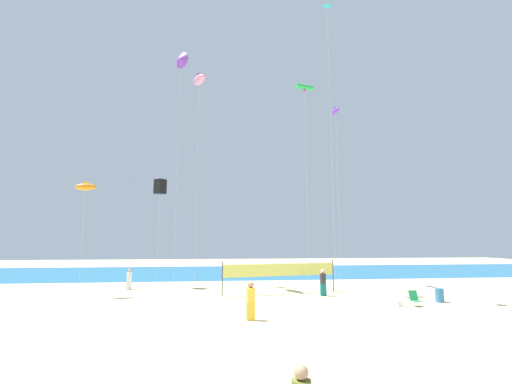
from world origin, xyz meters
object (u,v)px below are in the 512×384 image
at_px(beachgoer_white_shirt, 129,278).
at_px(beach_handbag, 400,304).
at_px(beachgoer_charcoal_shirt, 323,281).
at_px(beachgoer_mustard_shirt, 251,299).
at_px(kite_orange_inflatable, 86,187).
at_px(kite_black_box, 160,187).
at_px(kite_green_tube, 305,88).
at_px(kite_cyan_diamond, 327,12).
at_px(kite_violet_inflatable, 336,112).
at_px(trash_barrel, 439,295).
at_px(folding_beach_chair, 415,298).
at_px(kite_pink_inflatable, 199,80).
at_px(volleyball_net, 280,271).
at_px(kite_violet_delta, 180,60).

distance_m(beachgoer_white_shirt, beach_handbag, 20.08).
relative_size(beachgoer_charcoal_shirt, beachgoer_mustard_shirt, 1.00).
height_order(kite_orange_inflatable, kite_black_box, kite_black_box).
height_order(kite_green_tube, kite_cyan_diamond, kite_cyan_diamond).
distance_m(beachgoer_white_shirt, beachgoer_charcoal_shirt, 15.27).
bearing_deg(kite_violet_inflatable, beachgoer_charcoal_shirt, -119.78).
bearing_deg(kite_cyan_diamond, beachgoer_mustard_shirt, -138.17).
bearing_deg(beach_handbag, beachgoer_white_shirt, 152.49).
bearing_deg(beachgoer_charcoal_shirt, trash_barrel, -0.10).
bearing_deg(kite_orange_inflatable, trash_barrel, -12.01).
distance_m(folding_beach_chair, kite_orange_inflatable, 23.44).
bearing_deg(kite_black_box, trash_barrel, -26.23).
relative_size(folding_beach_chair, kite_pink_inflatable, 0.05).
relative_size(beachgoer_white_shirt, trash_barrel, 1.93).
xyz_separation_m(beachgoer_charcoal_shirt, kite_green_tube, (-0.75, 1.14, 14.99)).
bearing_deg(kite_violet_inflatable, kite_orange_inflatable, -167.47).
bearing_deg(kite_green_tube, beachgoer_white_shirt, 164.99).
xyz_separation_m(beachgoer_mustard_shirt, kite_black_box, (-6.67, 13.13, 7.55)).
bearing_deg(kite_black_box, beach_handbag, -33.51).
bearing_deg(trash_barrel, beachgoer_white_shirt, 158.75).
bearing_deg(kite_orange_inflatable, kite_black_box, 43.44).
bearing_deg(kite_orange_inflatable, volleyball_net, -1.81).
xyz_separation_m(kite_pink_inflatable, kite_violet_inflatable, (12.95, 1.03, -2.00)).
distance_m(beachgoer_white_shirt, folding_beach_chair, 20.92).
bearing_deg(beachgoer_charcoal_shirt, kite_green_tube, 150.45).
xyz_separation_m(kite_green_tube, kite_violet_inflatable, (4.35, 5.16, 0.19)).
distance_m(volleyball_net, beach_handbag, 8.50).
height_order(folding_beach_chair, beach_handbag, folding_beach_chair).
relative_size(beachgoer_mustard_shirt, folding_beach_chair, 2.10).
relative_size(kite_green_tube, kite_black_box, 1.77).
distance_m(beach_handbag, kite_violet_inflatable, 19.30).
xyz_separation_m(kite_violet_delta, kite_cyan_diamond, (11.79, -9.26, -0.50)).
bearing_deg(kite_green_tube, kite_orange_inflatable, 178.12).
bearing_deg(kite_pink_inflatable, folding_beach_chair, -35.53).
bearing_deg(kite_black_box, kite_violet_delta, 56.22).
bearing_deg(beachgoer_mustard_shirt, volleyball_net, -113.50).
bearing_deg(kite_pink_inflatable, trash_barrel, -28.48).
bearing_deg(kite_black_box, volleyball_net, -26.45).
xyz_separation_m(beach_handbag, kite_violet_delta, (-14.66, 12.27, 21.27)).
bearing_deg(kite_orange_inflatable, kite_cyan_diamond, -10.03).
relative_size(beach_handbag, kite_cyan_diamond, 0.02).
bearing_deg(kite_black_box, beachgoer_mustard_shirt, -63.07).
bearing_deg(kite_violet_inflatable, beachgoer_white_shirt, -175.35).
bearing_deg(kite_green_tube, kite_violet_inflatable, 49.81).
relative_size(kite_pink_inflatable, kite_black_box, 2.05).
distance_m(kite_pink_inflatable, kite_violet_delta, 4.58).
bearing_deg(beachgoer_mustard_shirt, folding_beach_chair, -168.93).
distance_m(beachgoer_charcoal_shirt, trash_barrel, 7.40).
relative_size(beachgoer_mustard_shirt, kite_violet_inflatable, 0.11).
relative_size(folding_beach_chair, beach_handbag, 2.67).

